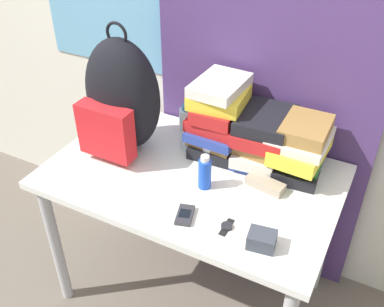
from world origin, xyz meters
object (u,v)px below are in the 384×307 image
(water_bottle, at_px, (188,128))
(wristwatch, at_px, (227,227))
(book_stack_left, at_px, (219,117))
(book_stack_right, at_px, (301,148))
(camera_pouch, at_px, (262,240))
(cell_phone, at_px, (185,215))
(sunglasses_case, at_px, (265,184))
(sports_bottle, at_px, (211,136))
(sunscreen_bottle, at_px, (205,173))
(backpack, at_px, (121,99))
(book_stack_center, at_px, (262,137))

(water_bottle, height_order, wristwatch, water_bottle)
(book_stack_left, height_order, book_stack_right, book_stack_left)
(camera_pouch, xyz_separation_m, wristwatch, (-0.14, 0.02, -0.02))
(cell_phone, xyz_separation_m, sunglasses_case, (0.20, 0.28, 0.01))
(sports_bottle, bearing_deg, book_stack_left, 88.40)
(book_stack_left, relative_size, water_bottle, 1.55)
(sports_bottle, xyz_separation_m, sunscreen_bottle, (0.06, -0.18, -0.04))
(water_bottle, bearing_deg, book_stack_right, 6.33)
(sports_bottle, relative_size, sunscreen_bottle, 1.58)
(book_stack_right, height_order, water_bottle, book_stack_right)
(wristwatch, bearing_deg, book_stack_left, 118.15)
(sunglasses_case, bearing_deg, book_stack_right, 63.79)
(water_bottle, bearing_deg, wristwatch, -47.20)
(backpack, distance_m, book_stack_right, 0.74)
(book_stack_right, distance_m, sports_bottle, 0.36)
(sunglasses_case, bearing_deg, cell_phone, -125.06)
(sunscreen_bottle, bearing_deg, book_stack_left, 103.00)
(wristwatch, bearing_deg, sunscreen_bottle, 135.19)
(backpack, relative_size, book_stack_center, 1.98)
(book_stack_center, bearing_deg, cell_phone, -104.99)
(sunglasses_case, bearing_deg, sports_bottle, 163.47)
(camera_pouch, bearing_deg, sports_bottle, 134.58)
(book_stack_right, relative_size, cell_phone, 2.63)
(camera_pouch, bearing_deg, book_stack_left, 129.05)
(book_stack_left, relative_size, camera_pouch, 3.20)
(cell_phone, bearing_deg, book_stack_left, 99.27)
(sunglasses_case, bearing_deg, water_bottle, 164.30)
(sunglasses_case, relative_size, wristwatch, 1.80)
(book_stack_left, relative_size, sports_bottle, 1.42)
(book_stack_left, bearing_deg, book_stack_center, 0.57)
(sunscreen_bottle, bearing_deg, book_stack_center, 63.07)
(book_stack_right, height_order, sports_bottle, book_stack_right)
(cell_phone, bearing_deg, sunscreen_bottle, 93.95)
(book_stack_center, height_order, camera_pouch, book_stack_center)
(book_stack_center, distance_m, wristwatch, 0.44)
(water_bottle, xyz_separation_m, cell_phone, (0.19, -0.39, -0.09))
(sunscreen_bottle, relative_size, sunglasses_case, 0.92)
(water_bottle, bearing_deg, book_stack_center, 9.04)
(camera_pouch, bearing_deg, book_stack_right, 91.44)
(sunglasses_case, bearing_deg, sunscreen_bottle, -154.93)
(sunscreen_bottle, height_order, wristwatch, sunscreen_bottle)
(book_stack_center, relative_size, sunscreen_bottle, 1.92)
(sports_bottle, height_order, cell_phone, sports_bottle)
(book_stack_center, height_order, wristwatch, book_stack_center)
(sunscreen_bottle, distance_m, wristwatch, 0.24)
(sunscreen_bottle, distance_m, sunglasses_case, 0.24)
(book_stack_center, distance_m, book_stack_right, 0.16)
(sunglasses_case, xyz_separation_m, camera_pouch, (0.09, -0.29, 0.01))
(book_stack_center, xyz_separation_m, sunscreen_bottle, (-0.13, -0.26, -0.05))
(book_stack_right, relative_size, sunscreen_bottle, 1.99)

